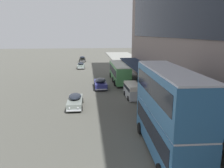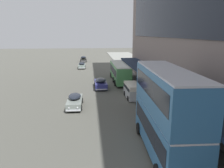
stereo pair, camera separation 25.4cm
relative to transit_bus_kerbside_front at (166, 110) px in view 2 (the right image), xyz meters
The scene contains 7 objects.
transit_bus_kerbside_front is the anchor object (origin of this frame).
transit_bus_kerbside_rear 24.67m from the transit_bus_kerbside_front, 89.79° to the left, with size 2.73×11.13×3.26m.
sedan_lead_mid 41.29m from the transit_bus_kerbside_front, 100.22° to the left, with size 1.91×4.27×1.50m.
sedan_trailing_mid 13.50m from the transit_bus_kerbside_front, 122.73° to the left, with size 1.86×4.78×1.55m.
sedan_second_near 20.41m from the transit_bus_kerbside_front, 100.33° to the left, with size 2.01×4.87×1.65m.
sedan_second_mid 54.49m from the transit_bus_kerbside_front, 97.66° to the left, with size 1.94×4.25×1.66m.
vw_van 14.39m from the transit_bus_kerbside_front, 88.30° to the left, with size 2.00×4.60×1.96m.
Camera 2 is at (-1.56, -8.82, 8.61)m, focal length 35.00 mm.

